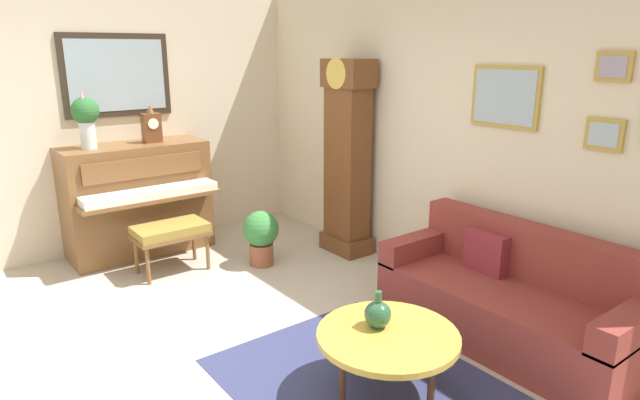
% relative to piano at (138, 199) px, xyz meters
% --- Properties ---
extents(ground_plane, '(6.40, 6.00, 0.10)m').
position_rel_piano_xyz_m(ground_plane, '(2.23, -0.36, -0.64)').
color(ground_plane, '#B2A899').
extents(wall_left, '(0.13, 4.90, 2.80)m').
position_rel_piano_xyz_m(wall_left, '(-0.37, -0.36, 0.82)').
color(wall_left, beige).
rests_on(wall_left, ground_plane).
extents(wall_back, '(5.30, 0.13, 2.80)m').
position_rel_piano_xyz_m(wall_back, '(2.25, 2.03, 0.81)').
color(wall_back, beige).
rests_on(wall_back, ground_plane).
extents(area_rug, '(2.10, 1.50, 0.01)m').
position_rel_piano_xyz_m(area_rug, '(3.38, 0.29, -0.59)').
color(area_rug, navy).
rests_on(area_rug, ground_plane).
extents(piano, '(0.87, 1.44, 1.17)m').
position_rel_piano_xyz_m(piano, '(0.00, 0.00, 0.00)').
color(piano, brown).
rests_on(piano, ground_plane).
extents(piano_bench, '(0.42, 0.70, 0.48)m').
position_rel_piano_xyz_m(piano_bench, '(0.71, 0.05, -0.19)').
color(piano_bench, brown).
rests_on(piano_bench, ground_plane).
extents(grandfather_clock, '(0.52, 0.34, 2.03)m').
position_rel_piano_xyz_m(grandfather_clock, '(1.31, 1.77, 0.37)').
color(grandfather_clock, brown).
rests_on(grandfather_clock, ground_plane).
extents(couch, '(1.90, 0.80, 0.84)m').
position_rel_piano_xyz_m(couch, '(3.46, 1.56, -0.28)').
color(couch, maroon).
rests_on(couch, ground_plane).
extents(coffee_table, '(0.88, 0.88, 0.44)m').
position_rel_piano_xyz_m(coffee_table, '(3.41, 0.34, -0.19)').
color(coffee_table, gold).
rests_on(coffee_table, ground_plane).
extents(mantel_clock, '(0.13, 0.18, 0.38)m').
position_rel_piano_xyz_m(mantel_clock, '(0.00, 0.21, 0.75)').
color(mantel_clock, brown).
rests_on(mantel_clock, piano).
extents(flower_vase, '(0.26, 0.26, 0.58)m').
position_rel_piano_xyz_m(flower_vase, '(0.00, -0.43, 0.89)').
color(flower_vase, silver).
rests_on(flower_vase, piano).
extents(green_jug, '(0.17, 0.17, 0.24)m').
position_rel_piano_xyz_m(green_jug, '(3.32, 0.34, -0.07)').
color(green_jug, '#234C33').
rests_on(green_jug, coffee_table).
extents(potted_plant, '(0.36, 0.36, 0.56)m').
position_rel_piano_xyz_m(potted_plant, '(1.09, 0.83, -0.27)').
color(potted_plant, '#935138').
rests_on(potted_plant, ground_plane).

